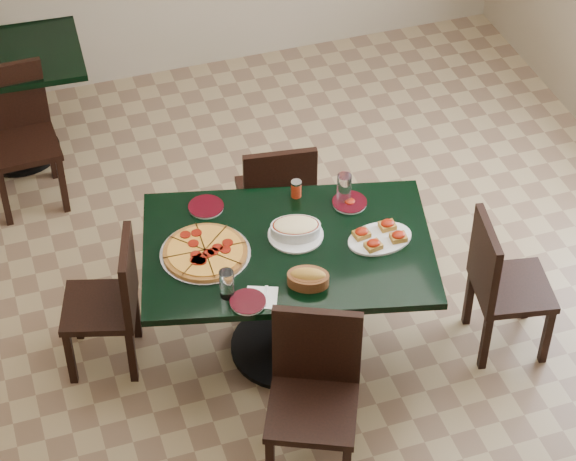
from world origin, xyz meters
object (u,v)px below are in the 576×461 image
object	(u,v)px
chair_far	(277,196)
chair_right	(500,281)
back_chair_near	(19,128)
bread_basket	(308,278)
bruschetta_platter	(380,236)
chair_near	(314,386)
lasagna_casserole	(296,229)
back_table	(6,86)
chair_left	(112,298)
main_table	(288,272)
pepperoni_pizza	(205,252)

from	to	relation	value
chair_far	chair_right	world-z (taller)	chair_far
back_chair_near	bread_basket	xyz separation A→B (m)	(1.14, -2.06, 0.30)
chair_right	bruschetta_platter	xyz separation A→B (m)	(-0.61, 0.20, 0.31)
chair_far	chair_near	xyz separation A→B (m)	(-0.27, -1.40, 0.02)
back_chair_near	bread_basket	distance (m)	2.37
chair_right	lasagna_casserole	world-z (taller)	same
back_chair_near	back_table	bearing A→B (deg)	89.46
chair_far	chair_left	distance (m)	1.14
back_chair_near	lasagna_casserole	size ratio (longest dim) A/B	3.08
main_table	bread_basket	bearing A→B (deg)	-74.74
back_chair_near	pepperoni_pizza	world-z (taller)	back_chair_near
lasagna_casserole	chair_left	bearing A→B (deg)	-174.99
main_table	bread_basket	world-z (taller)	bread_basket
chair_near	lasagna_casserole	bearing A→B (deg)	102.60
back_table	chair_left	size ratio (longest dim) A/B	1.26
chair_right	chair_left	size ratio (longest dim) A/B	1.04
bread_basket	bruschetta_platter	world-z (taller)	bread_basket
pepperoni_pizza	chair_right	bearing A→B (deg)	-14.18
chair_right	lasagna_casserole	bearing A→B (deg)	80.38
chair_near	chair_right	distance (m)	1.23
chair_left	back_chair_near	bearing A→B (deg)	-154.61
back_table	back_chair_near	bearing A→B (deg)	-85.43
chair_left	bread_basket	xyz separation A→B (m)	(0.88, -0.50, 0.34)
back_table	chair_far	world-z (taller)	chair_far
back_table	chair_far	size ratio (longest dim) A/B	1.18
main_table	chair_left	bearing A→B (deg)	179.77
chair_near	back_chair_near	world-z (taller)	chair_near
chair_left	lasagna_casserole	distance (m)	1.01
back_chair_near	bruschetta_platter	size ratio (longest dim) A/B	2.48
chair_right	back_chair_near	bearing A→B (deg)	56.96
chair_left	back_chair_near	world-z (taller)	back_chair_near
chair_near	pepperoni_pizza	xyz separation A→B (m)	(-0.31, 0.77, 0.27)
chair_far	bread_basket	xyz separation A→B (m)	(-0.16, -0.98, 0.31)
chair_near	bread_basket	distance (m)	0.52
chair_far	bruschetta_platter	xyz separation A→B (m)	(0.29, -0.79, 0.29)
back_chair_near	bruschetta_platter	xyz separation A→B (m)	(1.58, -1.87, 0.28)
pepperoni_pizza	bruschetta_platter	xyz separation A→B (m)	(0.86, -0.17, 0.01)
back_chair_near	chair_near	bearing A→B (deg)	-69.60
back_table	chair_left	xyz separation A→B (m)	(0.26, -1.98, -0.08)
back_table	chair_near	bearing A→B (deg)	-67.35
lasagna_casserole	bread_basket	xyz separation A→B (m)	(-0.05, -0.35, -0.01)
back_chair_near	chair_right	bearing A→B (deg)	-45.64
bread_basket	bruschetta_platter	distance (m)	0.48
chair_near	back_table	bearing A→B (deg)	134.28
chair_left	pepperoni_pizza	world-z (taller)	chair_left
back_table	pepperoni_pizza	world-z (taller)	pepperoni_pizza
bruschetta_platter	main_table	bearing A→B (deg)	162.25
chair_left	pepperoni_pizza	distance (m)	0.59
chair_right	lasagna_casserole	xyz separation A→B (m)	(-1.00, 0.37, 0.33)
main_table	pepperoni_pizza	bearing A→B (deg)	-175.43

